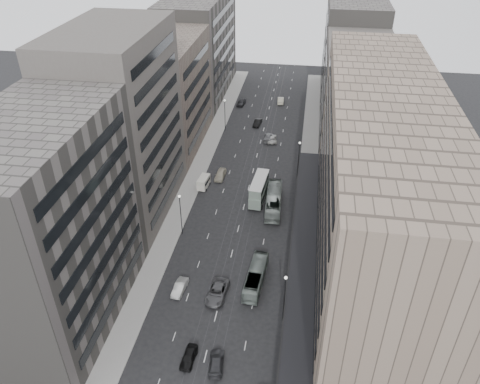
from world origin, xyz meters
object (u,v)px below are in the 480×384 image
Objects in this scene: double_decker at (259,189)px; pedestrian at (286,324)px; sedan_1 at (180,287)px; bus_far at (274,200)px; sedan_2 at (217,292)px; bus_near at (256,277)px; panel_van at (204,182)px; sedan_0 at (189,357)px.

pedestrian is at bearing -71.76° from double_decker.
sedan_1 is at bearing -60.43° from pedestrian.
double_decker is 2.06× the size of sedan_1.
bus_far is at bearing -30.93° from double_decker.
sedan_2 is 3.52× the size of pedestrian.
bus_far is 2.03× the size of sedan_2.
pedestrian reaches higher than sedan_1.
double_decker is (-2.32, 23.28, 1.14)m from bus_near.
sedan_2 is at bearing -67.75° from pedestrian.
sedan_2 is at bearing -67.75° from panel_van.
panel_van reaches higher than sedan_1.
double_decker is at bearing -6.85° from panel_van.
double_decker is 1.49× the size of sedan_2.
panel_van is 42.12m from sedan_0.
sedan_2 is (-3.15, -26.86, -1.73)m from double_decker.
sedan_1 is (-4.45, 12.11, 0.01)m from sedan_0.
sedan_1 is (-12.17, -24.46, -0.97)m from bus_far.
bus_near is at bearing -101.54° from pedestrian.
sedan_1 is 0.72× the size of sedan_2.
bus_near is 29.54m from panel_van.
bus_far is 3.95m from double_decker.
sedan_0 is 12.04m from sedan_2.
sedan_1 is at bearing -104.03° from double_decker.
panel_van is at bearing 103.46° from sedan_0.
pedestrian is (19.40, -34.24, -0.37)m from panel_van.
panel_van is (-11.78, 2.68, -1.19)m from double_decker.
bus_far is at bearing -12.30° from panel_van.
bus_far reaches higher than sedan_2.
sedan_1 is 2.55× the size of pedestrian.
sedan_0 is 0.69× the size of sedan_2.
double_decker is at bearing -80.16° from bus_near.
panel_van is at bearing -57.34° from bus_near.
panel_van is at bearing 171.86° from double_decker.
bus_far reaches higher than panel_van.
pedestrian is (4.49, -29.32, -0.68)m from bus_far.
bus_far reaches higher than sedan_0.
bus_near is at bearing -55.54° from panel_van.
panel_van is 0.69× the size of sedan_2.
bus_near is at bearing 85.26° from bus_far.
pedestrian is at bearing 96.17° from bus_far.
bus_near is 11.88m from sedan_1.
pedestrian is at bearing 126.78° from bus_near.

